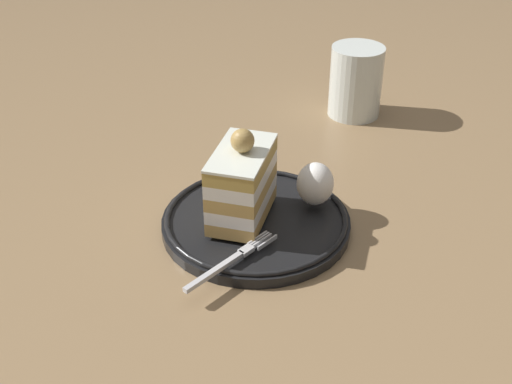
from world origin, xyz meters
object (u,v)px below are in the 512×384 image
object	(u,v)px
dessert_plate	(256,221)
whipped_cream_dollop	(315,184)
drink_glass_near	(356,84)
fork	(233,259)
cake_slice	(242,183)

from	to	relation	value
dessert_plate	whipped_cream_dollop	bearing A→B (deg)	-71.07
dessert_plate	drink_glass_near	world-z (taller)	drink_glass_near
dessert_plate	whipped_cream_dollop	distance (m)	0.08
fork	whipped_cream_dollop	bearing A→B (deg)	-41.30
whipped_cream_dollop	fork	bearing A→B (deg)	138.70
whipped_cream_dollop	fork	world-z (taller)	whipped_cream_dollop
dessert_plate	whipped_cream_dollop	size ratio (longest dim) A/B	4.19
fork	drink_glass_near	world-z (taller)	drink_glass_near
whipped_cream_dollop	drink_glass_near	distance (m)	0.28
whipped_cream_dollop	dessert_plate	bearing A→B (deg)	108.93
dessert_plate	fork	world-z (taller)	fork
cake_slice	whipped_cream_dollop	xyz separation A→B (m)	(0.02, -0.08, -0.02)
cake_slice	whipped_cream_dollop	bearing A→B (deg)	-73.53
fork	drink_glass_near	distance (m)	0.41
fork	cake_slice	bearing A→B (deg)	-6.98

